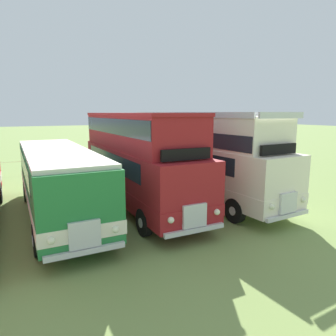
{
  "coord_description": "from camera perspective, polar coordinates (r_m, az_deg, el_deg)",
  "views": [
    {
      "loc": [
        -1.92,
        -13.31,
        4.5
      ],
      "look_at": [
        5.17,
        -0.1,
        1.79
      ],
      "focal_mm": 32.87,
      "sensor_mm": 36.0,
      "label": 1
    }
  ],
  "objects": [
    {
      "name": "ground_plane",
      "position": [
        14.18,
        -19.2,
        -8.86
      ],
      "size": [
        200.0,
        200.0,
        0.0
      ],
      "primitive_type": "plane",
      "color": "#7A934C"
    },
    {
      "name": "bus_third_in_row",
      "position": [
        13.97,
        -19.79,
        -1.71
      ],
      "size": [
        2.77,
        10.48,
        2.99
      ],
      "color": "#237538",
      "rests_on": "ground"
    },
    {
      "name": "bus_fourth_in_row",
      "position": [
        14.65,
        -5.66,
        2.22
      ],
      "size": [
        2.79,
        10.24,
        4.49
      ],
      "color": "maroon",
      "rests_on": "ground"
    },
    {
      "name": "bus_fifth_in_row",
      "position": [
        16.55,
        5.76,
        2.77
      ],
      "size": [
        2.94,
        11.55,
        4.52
      ],
      "color": "silver",
      "rests_on": "ground"
    },
    {
      "name": "rope_fence_line",
      "position": [
        25.37,
        -23.57,
        0.73
      ],
      "size": [
        20.63,
        0.08,
        1.05
      ],
      "color": "#8C704C",
      "rests_on": "ground"
    }
  ]
}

